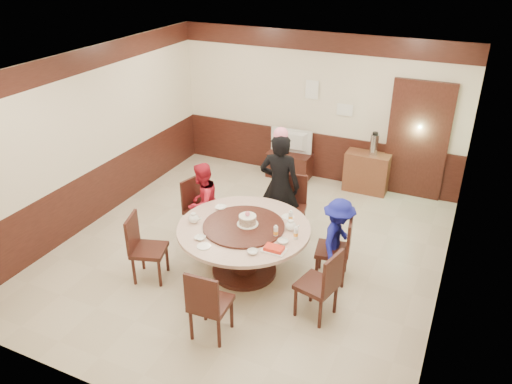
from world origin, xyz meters
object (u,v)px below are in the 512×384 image
at_px(person_standing, 280,186).
at_px(shrimp_platter, 274,249).
at_px(birthday_cake, 248,220).
at_px(television, 290,142).
at_px(person_red, 202,202).
at_px(tv_stand, 289,165).
at_px(person_blue, 338,239).
at_px(side_cabinet, 367,172).
at_px(banquet_table, 244,240).
at_px(thermos, 374,144).

xyz_separation_m(person_standing, shrimp_platter, (0.55, -1.51, -0.09)).
distance_m(person_standing, birthday_cake, 1.10).
xyz_separation_m(person_standing, television, (-0.64, 2.11, -0.13)).
bearing_deg(person_red, tv_stand, 176.81).
bearing_deg(person_red, television, 176.81).
relative_size(person_blue, birthday_cake, 4.06).
bearing_deg(side_cabinet, person_blue, -84.81).
relative_size(person_blue, shrimp_platter, 3.98).
xyz_separation_m(person_red, person_blue, (2.17, -0.08, -0.04)).
xyz_separation_m(banquet_table, side_cabinet, (0.94, 3.28, -0.16)).
height_order(person_standing, birthday_cake, person_standing).
distance_m(tv_stand, television, 0.49).
distance_m(person_standing, television, 2.21).
height_order(person_standing, television, person_standing).
bearing_deg(thermos, birthday_cake, -106.77).
distance_m(person_red, tv_stand, 2.75).
height_order(banquet_table, side_cabinet, banquet_table).
relative_size(side_cabinet, thermos, 2.11).
bearing_deg(shrimp_platter, person_standing, 109.95).
bearing_deg(tv_stand, thermos, 1.07).
distance_m(person_standing, tv_stand, 2.29).
xyz_separation_m(banquet_table, person_red, (-0.98, 0.56, 0.10)).
relative_size(person_standing, side_cabinet, 2.16).
bearing_deg(person_standing, thermos, -122.26).
height_order(banquet_table, person_standing, person_standing).
bearing_deg(shrimp_platter, birthday_cake, 144.16).
bearing_deg(banquet_table, television, 100.28).
distance_m(shrimp_platter, tv_stand, 3.85).
bearing_deg(person_standing, side_cabinet, -120.51).
bearing_deg(side_cabinet, tv_stand, -178.88).
bearing_deg(banquet_table, side_cabinet, 74.05).
height_order(person_red, person_blue, person_red).
distance_m(shrimp_platter, television, 3.81).
relative_size(shrimp_platter, side_cabinet, 0.38).
distance_m(side_cabinet, thermos, 0.57).
height_order(tv_stand, side_cabinet, side_cabinet).
xyz_separation_m(shrimp_platter, thermos, (0.41, 3.65, 0.16)).
bearing_deg(person_red, shrimp_platter, 64.89).
bearing_deg(side_cabinet, television, -178.88).
distance_m(banquet_table, birthday_cake, 0.32).
xyz_separation_m(person_blue, side_cabinet, (-0.25, 2.80, -0.22)).
height_order(person_blue, television, person_blue).
relative_size(birthday_cake, thermos, 0.77).
bearing_deg(thermos, side_cabinet, 180.00).
xyz_separation_m(tv_stand, side_cabinet, (1.53, 0.03, 0.12)).
height_order(birthday_cake, side_cabinet, birthday_cake).
distance_m(birthday_cake, shrimp_platter, 0.70).
distance_m(birthday_cake, television, 3.27).
xyz_separation_m(banquet_table, tv_stand, (-0.59, 3.25, -0.28)).
distance_m(banquet_table, tv_stand, 3.32).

